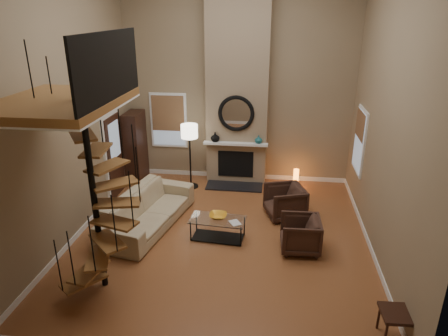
# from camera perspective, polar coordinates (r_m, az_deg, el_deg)

# --- Properties ---
(ground) EXTENTS (6.00, 6.50, 0.01)m
(ground) POSITION_cam_1_polar(r_m,az_deg,el_deg) (8.57, -0.35, -9.76)
(ground) COLOR #AB6637
(ground) RESTS_ON ground
(back_wall) EXTENTS (6.00, 0.02, 5.50)m
(back_wall) POSITION_cam_1_polar(r_m,az_deg,el_deg) (10.68, 2.00, 12.42)
(back_wall) COLOR #8C785A
(back_wall) RESTS_ON ground
(front_wall) EXTENTS (6.00, 0.02, 5.50)m
(front_wall) POSITION_cam_1_polar(r_m,az_deg,el_deg) (4.46, -6.01, -1.01)
(front_wall) COLOR #8C785A
(front_wall) RESTS_ON ground
(left_wall) EXTENTS (0.02, 6.50, 5.50)m
(left_wall) POSITION_cam_1_polar(r_m,az_deg,el_deg) (8.44, -21.25, 8.51)
(left_wall) COLOR #8C785A
(left_wall) RESTS_ON ground
(right_wall) EXTENTS (0.02, 6.50, 5.50)m
(right_wall) POSITION_cam_1_polar(r_m,az_deg,el_deg) (7.71, 22.47, 7.21)
(right_wall) COLOR #8C785A
(right_wall) RESTS_ON ground
(baseboard_back) EXTENTS (6.00, 0.02, 0.12)m
(baseboard_back) POSITION_cam_1_polar(r_m,az_deg,el_deg) (11.41, 1.82, -1.05)
(baseboard_back) COLOR white
(baseboard_back) RESTS_ON ground
(baseboard_left) EXTENTS (0.02, 6.50, 0.12)m
(baseboard_left) POSITION_cam_1_polar(r_m,az_deg,el_deg) (9.36, -18.97, -7.68)
(baseboard_left) COLOR white
(baseboard_left) RESTS_ON ground
(baseboard_right) EXTENTS (0.02, 6.50, 0.12)m
(baseboard_right) POSITION_cam_1_polar(r_m,az_deg,el_deg) (8.71, 19.87, -10.14)
(baseboard_right) COLOR white
(baseboard_right) RESTS_ON ground
(chimney_breast) EXTENTS (1.60, 0.38, 5.50)m
(chimney_breast) POSITION_cam_1_polar(r_m,az_deg,el_deg) (10.49, 1.90, 12.25)
(chimney_breast) COLOR #8D775C
(chimney_breast) RESTS_ON ground
(hearth) EXTENTS (1.50, 0.60, 0.04)m
(hearth) POSITION_cam_1_polar(r_m,az_deg,el_deg) (10.82, 1.47, -2.60)
(hearth) COLOR black
(hearth) RESTS_ON ground
(firebox) EXTENTS (0.95, 0.02, 0.72)m
(firebox) POSITION_cam_1_polar(r_m,az_deg,el_deg) (10.88, 1.66, 0.57)
(firebox) COLOR black
(firebox) RESTS_ON chimney_breast
(mantel) EXTENTS (1.70, 0.18, 0.06)m
(mantel) POSITION_cam_1_polar(r_m,az_deg,el_deg) (10.60, 1.65, 3.44)
(mantel) COLOR white
(mantel) RESTS_ON chimney_breast
(mirror_frame) EXTENTS (0.94, 0.10, 0.94)m
(mirror_frame) POSITION_cam_1_polar(r_m,az_deg,el_deg) (10.44, 1.73, 7.72)
(mirror_frame) COLOR black
(mirror_frame) RESTS_ON chimney_breast
(mirror_disc) EXTENTS (0.80, 0.01, 0.80)m
(mirror_disc) POSITION_cam_1_polar(r_m,az_deg,el_deg) (10.45, 1.73, 7.73)
(mirror_disc) COLOR white
(mirror_disc) RESTS_ON chimney_breast
(vase_left) EXTENTS (0.24, 0.24, 0.25)m
(vase_left) POSITION_cam_1_polar(r_m,az_deg,el_deg) (10.66, -1.27, 4.42)
(vase_left) COLOR black
(vase_left) RESTS_ON mantel
(vase_right) EXTENTS (0.20, 0.20, 0.21)m
(vase_right) POSITION_cam_1_polar(r_m,az_deg,el_deg) (10.56, 4.92, 4.07)
(vase_right) COLOR #1B5A60
(vase_right) RESTS_ON mantel
(window_back) EXTENTS (1.02, 0.06, 1.52)m
(window_back) POSITION_cam_1_polar(r_m,az_deg,el_deg) (11.22, -7.86, 6.79)
(window_back) COLOR white
(window_back) RESTS_ON back_wall
(window_right) EXTENTS (0.06, 1.02, 1.52)m
(window_right) POSITION_cam_1_polar(r_m,az_deg,el_deg) (9.87, 18.67, 3.81)
(window_right) COLOR white
(window_right) RESTS_ON right_wall
(entry_door) EXTENTS (0.10, 1.05, 2.16)m
(entry_door) POSITION_cam_1_polar(r_m,az_deg,el_deg) (10.44, -15.29, 1.78)
(entry_door) COLOR white
(entry_door) RESTS_ON ground
(loft) EXTENTS (1.70, 2.20, 1.09)m
(loft) POSITION_cam_1_polar(r_m,az_deg,el_deg) (6.35, -21.60, 9.05)
(loft) COLOR #926030
(loft) RESTS_ON left_wall
(spiral_stair) EXTENTS (1.47, 1.47, 4.06)m
(spiral_stair) POSITION_cam_1_polar(r_m,az_deg,el_deg) (6.68, -17.89, -3.10)
(spiral_stair) COLOR black
(spiral_stair) RESTS_ON ground
(hutch) EXTENTS (0.40, 0.85, 1.90)m
(hutch) POSITION_cam_1_polar(r_m,az_deg,el_deg) (11.28, -12.41, 2.99)
(hutch) COLOR #321910
(hutch) RESTS_ON ground
(sofa) EXTENTS (1.55, 2.81, 0.78)m
(sofa) POSITION_cam_1_polar(r_m,az_deg,el_deg) (8.96, -10.70, -5.74)
(sofa) COLOR tan
(sofa) RESTS_ON ground
(armchair_near) EXTENTS (1.05, 1.03, 0.76)m
(armchair_near) POSITION_cam_1_polar(r_m,az_deg,el_deg) (9.34, 9.05, -4.73)
(armchair_near) COLOR #3A231B
(armchair_near) RESTS_ON ground
(armchair_far) EXTENTS (0.79, 0.77, 0.69)m
(armchair_far) POSITION_cam_1_polar(r_m,az_deg,el_deg) (8.11, 11.23, -9.22)
(armchair_far) COLOR #3A231B
(armchair_far) RESTS_ON ground
(coffee_table) EXTENTS (1.18, 0.66, 0.44)m
(coffee_table) POSITION_cam_1_polar(r_m,az_deg,el_deg) (8.38, -0.89, -8.24)
(coffee_table) COLOR silver
(coffee_table) RESTS_ON ground
(bowl) EXTENTS (0.36, 0.36, 0.09)m
(bowl) POSITION_cam_1_polar(r_m,az_deg,el_deg) (8.32, -0.85, -6.80)
(bowl) COLOR gold
(bowl) RESTS_ON coffee_table
(book) EXTENTS (0.29, 0.31, 0.02)m
(book) POSITION_cam_1_polar(r_m,az_deg,el_deg) (8.12, 1.42, -7.83)
(book) COLOR gray
(book) RESTS_ON coffee_table
(floor_lamp) EXTENTS (0.43, 0.43, 1.76)m
(floor_lamp) POSITION_cam_1_polar(r_m,az_deg,el_deg) (10.38, -4.91, 4.50)
(floor_lamp) COLOR black
(floor_lamp) RESTS_ON ground
(accent_lamp) EXTENTS (0.14, 0.14, 0.50)m
(accent_lamp) POSITION_cam_1_polar(r_m,az_deg,el_deg) (10.91, 10.14, -1.41)
(accent_lamp) COLOR orange
(accent_lamp) RESTS_ON ground
(side_chair) EXTENTS (0.47, 0.47, 0.97)m
(side_chair) POSITION_cam_1_polar(r_m,az_deg,el_deg) (6.51, 24.24, -17.78)
(side_chair) COLOR #321910
(side_chair) RESTS_ON ground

